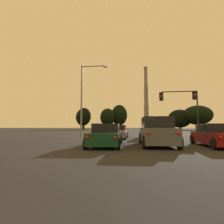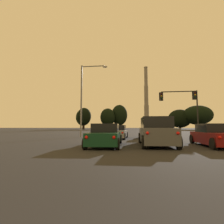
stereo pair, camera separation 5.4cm
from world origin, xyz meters
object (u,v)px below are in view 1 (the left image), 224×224
(hatchback_center_lane_front, at_px, (149,132))
(smokestack, at_px, (146,104))
(suv_center_lane_second, at_px, (156,132))
(street_lamp, at_px, (86,93))
(sedan_left_lane_second, at_px, (106,135))
(traffic_light_overhead_right, at_px, (185,101))
(sedan_left_lane_front, at_px, (118,132))
(sedan_right_lane_second, at_px, (216,136))

(hatchback_center_lane_front, distance_m, smokestack, 139.58)
(suv_center_lane_second, xyz_separation_m, street_lamp, (-7.47, 9.08, 4.63))
(sedan_left_lane_second, distance_m, traffic_light_overhead_right, 17.36)
(suv_center_lane_second, height_order, traffic_light_overhead_right, traffic_light_overhead_right)
(sedan_left_lane_second, height_order, street_lamp, street_lamp)
(suv_center_lane_second, relative_size, street_lamp, 0.55)
(sedan_left_lane_front, distance_m, street_lamp, 6.81)
(sedan_right_lane_second, bearing_deg, street_lamp, 142.34)
(sedan_left_lane_front, height_order, street_lamp, street_lamp)
(sedan_right_lane_second, xyz_separation_m, sedan_left_lane_second, (-6.96, -0.61, 0.00))
(sedan_left_lane_front, relative_size, traffic_light_overhead_right, 0.74)
(sedan_left_lane_front, height_order, hatchback_center_lane_front, hatchback_center_lane_front)
(suv_center_lane_second, bearing_deg, smokestack, 85.03)
(smokestack, bearing_deg, street_lamp, -97.11)
(sedan_left_lane_front, xyz_separation_m, hatchback_center_lane_front, (3.35, 0.20, -0.00))
(street_lamp, bearing_deg, sedan_right_lane_second, -39.15)
(suv_center_lane_second, height_order, smokestack, smokestack)
(traffic_light_overhead_right, bearing_deg, street_lamp, -160.82)
(sedan_left_lane_front, relative_size, hatchback_center_lane_front, 1.14)
(sedan_right_lane_second, xyz_separation_m, sedan_left_lane_front, (-6.89, 6.94, 0.00))
(traffic_light_overhead_right, bearing_deg, sedan_right_lane_second, -98.36)
(sedan_left_lane_second, height_order, hatchback_center_lane_front, hatchback_center_lane_front)
(street_lamp, bearing_deg, sedan_left_lane_second, -66.60)
(sedan_right_lane_second, height_order, hatchback_center_lane_front, hatchback_center_lane_front)
(sedan_right_lane_second, relative_size, sedan_left_lane_front, 1.00)
(sedan_left_lane_second, height_order, traffic_light_overhead_right, traffic_light_overhead_right)
(suv_center_lane_second, height_order, sedan_right_lane_second, suv_center_lane_second)
(sedan_right_lane_second, distance_m, hatchback_center_lane_front, 7.96)
(sedan_right_lane_second, xyz_separation_m, smokestack, (5.77, 144.79, 21.16))
(sedan_left_lane_second, height_order, smokestack, smokestack)
(sedan_left_lane_front, bearing_deg, street_lamp, 154.51)
(sedan_right_lane_second, distance_m, street_lamp, 15.17)
(traffic_light_overhead_right, distance_m, smokestack, 132.28)
(sedan_left_lane_front, height_order, traffic_light_overhead_right, traffic_light_overhead_right)
(traffic_light_overhead_right, bearing_deg, sedan_left_lane_front, -142.95)
(sedan_right_lane_second, distance_m, sedan_left_lane_second, 6.98)
(suv_center_lane_second, bearing_deg, hatchback_center_lane_front, 87.62)
(smokestack, bearing_deg, hatchback_center_lane_front, -93.87)
(sedan_left_lane_second, relative_size, street_lamp, 0.53)
(suv_center_lane_second, distance_m, hatchback_center_lane_front, 7.14)
(sedan_left_lane_second, relative_size, hatchback_center_lane_front, 1.15)
(sedan_right_lane_second, xyz_separation_m, hatchback_center_lane_front, (-3.54, 7.13, -0.00))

